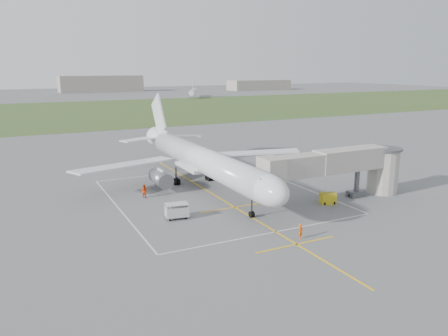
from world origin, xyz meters
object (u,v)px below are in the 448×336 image
baggage_cart (177,211)px  ramp_worker_nose (301,231)px  airliner (202,160)px  gpu_unit (328,198)px  ramp_worker_wing (144,191)px  jet_bridge (346,166)px

baggage_cart → ramp_worker_nose: baggage_cart is taller
airliner → gpu_unit: airliner is taller
baggage_cart → gpu_unit: bearing=-1.4°
gpu_unit → airliner: bearing=145.0°
gpu_unit → ramp_worker_nose: bearing=-125.5°
baggage_cart → ramp_worker_nose: (9.76, -12.15, -0.12)m
gpu_unit → ramp_worker_wing: ramp_worker_wing is taller
jet_bridge → ramp_worker_nose: jet_bridge is taller
airliner → jet_bridge: bearing=-42.2°
airliner → ramp_worker_nose: bearing=-86.9°
baggage_cart → ramp_worker_wing: (-1.03, 10.54, -0.03)m
jet_bridge → ramp_worker_wing: 28.77m
ramp_worker_nose → airliner: bearing=67.5°
jet_bridge → baggage_cart: 24.65m
jet_bridge → gpu_unit: size_ratio=10.13×
jet_bridge → ramp_worker_nose: bearing=-146.9°
gpu_unit → baggage_cart: size_ratio=0.77×
baggage_cart → jet_bridge: bearing=2.0°
gpu_unit → jet_bridge: bearing=29.2°
ramp_worker_nose → gpu_unit: bearing=12.7°
gpu_unit → ramp_worker_wing: (-21.64, 14.13, 0.21)m
airliner → gpu_unit: bearing=-51.2°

